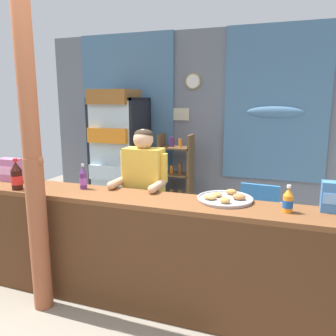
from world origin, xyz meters
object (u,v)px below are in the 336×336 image
bottle_shelf_rack (176,177)px  snack_box_wafer (10,170)px  timber_post (33,165)px  soda_bottle_cola (17,176)px  plastic_lawn_chair (260,213)px  soda_bottle_water (31,174)px  pastry_tray (225,198)px  shopkeeper (144,187)px  drink_fridge (119,150)px  stall_counter (137,245)px  soda_bottle_grape_soda (83,178)px  soda_bottle_orange_soda (288,201)px  snack_box_biscuit (333,197)px

bottle_shelf_rack → snack_box_wafer: bottle_shelf_rack is taller
timber_post → soda_bottle_cola: 0.46m
plastic_lawn_chair → soda_bottle_water: (-2.07, -1.27, 0.57)m
soda_bottle_cola → bottle_shelf_rack: bearing=70.3°
bottle_shelf_rack → pastry_tray: bottle_shelf_rack is taller
shopkeeper → drink_fridge: bearing=124.9°
timber_post → pastry_tray: (1.46, 0.48, -0.27)m
stall_counter → soda_bottle_cola: 1.27m
plastic_lawn_chair → soda_bottle_cola: 2.60m
pastry_tray → snack_box_wafer: bearing=-179.0°
stall_counter → soda_bottle_water: bearing=171.6°
drink_fridge → plastic_lawn_chair: 2.21m
stall_counter → bottle_shelf_rack: 2.19m
soda_bottle_grape_soda → soda_bottle_water: (-0.58, 0.00, -0.00)m
plastic_lawn_chair → soda_bottle_orange_soda: size_ratio=4.24×
shopkeeper → bottle_shelf_rack: bearing=97.6°
plastic_lawn_chair → snack_box_wafer: 2.73m
bottle_shelf_rack → shopkeeper: shopkeeper is taller
bottle_shelf_rack → soda_bottle_cola: 2.38m
soda_bottle_orange_soda → drink_fridge: bearing=141.2°
stall_counter → soda_bottle_cola: bearing=-177.8°
snack_box_wafer → stall_counter: bearing=-7.6°
drink_fridge → snack_box_biscuit: 3.18m
shopkeeper → soda_bottle_grape_soda: shopkeeper is taller
timber_post → plastic_lawn_chair: (1.67, 1.69, -0.76)m
shopkeeper → pastry_tray: 0.87m
soda_bottle_water → snack_box_biscuit: bearing=0.8°
snack_box_wafer → bottle_shelf_rack: bearing=60.8°
stall_counter → snack_box_biscuit: bearing=8.3°
soda_bottle_orange_soda → shopkeeper: bearing=163.0°
snack_box_biscuit → drink_fridge: bearing=146.3°
soda_bottle_orange_soda → soda_bottle_grape_soda: size_ratio=0.87×
snack_box_wafer → pastry_tray: snack_box_wafer is taller
drink_fridge → soda_bottle_cola: bearing=-89.4°
bottle_shelf_rack → pastry_tray: size_ratio=2.86×
soda_bottle_orange_soda → soda_bottle_water: bearing=178.1°
soda_bottle_cola → soda_bottle_grape_soda: size_ratio=1.22×
stall_counter → plastic_lawn_chair: (0.88, 1.44, -0.09)m
shopkeeper → plastic_lawn_chair: bearing=42.4°
snack_box_wafer → snack_box_biscuit: 2.93m
stall_counter → snack_box_biscuit: (1.46, 0.21, 0.50)m
drink_fridge → shopkeeper: 1.81m
drink_fridge → soda_bottle_orange_soda: drink_fridge is taller
drink_fridge → snack_box_wafer: 1.80m
stall_counter → soda_bottle_orange_soda: soda_bottle_orange_soda is taller
stall_counter → drink_fridge: size_ratio=1.64×
stall_counter → timber_post: size_ratio=1.19×
plastic_lawn_chair → snack_box_wafer: bearing=-152.1°
soda_bottle_cola → drink_fridge: bearing=90.6°
soda_bottle_water → snack_box_biscuit: 2.65m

